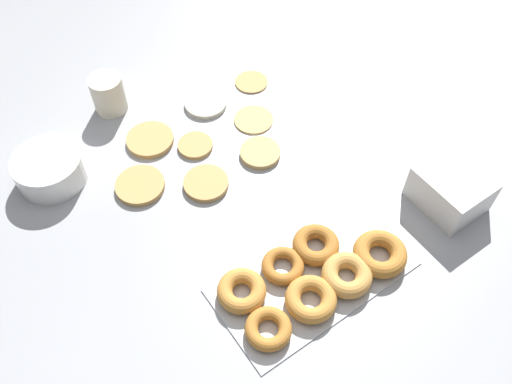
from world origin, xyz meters
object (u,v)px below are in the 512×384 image
at_px(pancake_2, 195,145).
at_px(container_stack, 450,189).
at_px(pancake_0, 254,119).
at_px(pancake_6, 251,81).
at_px(pancake_5, 260,153).
at_px(batter_bowl, 50,169).
at_px(pancake_1, 206,103).
at_px(pancake_3, 140,185).
at_px(donut_tray, 316,276).
at_px(paper_cup, 108,94).
at_px(pancake_4, 206,183).
at_px(pancake_7, 150,140).

bearing_deg(pancake_2, container_stack, -50.87).
height_order(pancake_0, pancake_6, same).
bearing_deg(pancake_5, batter_bowl, 153.69).
bearing_deg(pancake_1, pancake_6, 0.76).
bearing_deg(pancake_3, donut_tray, -66.70).
relative_size(pancake_3, donut_tray, 0.28).
xyz_separation_m(pancake_6, paper_cup, (-0.35, 0.13, 0.04)).
distance_m(pancake_3, donut_tray, 0.45).
bearing_deg(batter_bowl, pancake_3, -42.27).
height_order(pancake_3, paper_cup, paper_cup).
bearing_deg(pancake_3, pancake_2, 11.46).
distance_m(pancake_4, container_stack, 0.55).
height_order(pancake_1, pancake_6, pancake_1).
bearing_deg(pancake_1, pancake_7, -170.11).
xyz_separation_m(pancake_0, pancake_7, (-0.25, 0.09, 0.00)).
relative_size(pancake_1, pancake_4, 1.05).
relative_size(pancake_2, pancake_3, 0.75).
xyz_separation_m(donut_tray, paper_cup, (-0.12, 0.69, 0.03)).
xyz_separation_m(pancake_1, pancake_3, (-0.27, -0.14, 0.00)).
distance_m(pancake_7, paper_cup, 0.17).
height_order(pancake_5, paper_cup, paper_cup).
relative_size(pancake_3, pancake_7, 0.98).
distance_m(pancake_2, pancake_6, 0.27).
height_order(pancake_2, container_stack, container_stack).
height_order(pancake_6, donut_tray, donut_tray).
bearing_deg(pancake_6, container_stack, -76.92).
xyz_separation_m(pancake_1, container_stack, (0.28, -0.57, 0.04)).
bearing_deg(pancake_7, batter_bowl, 173.71).
bearing_deg(pancake_3, pancake_7, 52.64).
bearing_deg(paper_cup, batter_bowl, -148.06).
height_order(donut_tray, batter_bowl, batter_bowl).
xyz_separation_m(pancake_2, pancake_3, (-0.17, -0.03, 0.00)).
xyz_separation_m(pancake_7, container_stack, (0.46, -0.54, 0.04)).
height_order(pancake_2, pancake_6, pancake_2).
distance_m(pancake_0, pancake_7, 0.26).
bearing_deg(container_stack, pancake_4, 140.18).
bearing_deg(pancake_3, pancake_4, -32.55).
bearing_deg(pancake_6, pancake_3, -160.46).
bearing_deg(batter_bowl, pancake_5, -26.31).
distance_m(pancake_2, paper_cup, 0.27).
distance_m(pancake_4, pancake_6, 0.36).
relative_size(donut_tray, container_stack, 2.76).
distance_m(pancake_0, paper_cup, 0.37).
xyz_separation_m(pancake_5, container_stack, (0.26, -0.35, 0.04)).
bearing_deg(pancake_6, batter_bowl, -179.31).
distance_m(pancake_0, batter_bowl, 0.50).
height_order(pancake_5, donut_tray, donut_tray).
bearing_deg(paper_cup, pancake_1, -32.18).
height_order(pancake_5, container_stack, container_stack).
xyz_separation_m(pancake_2, batter_bowl, (-0.32, 0.11, 0.03)).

